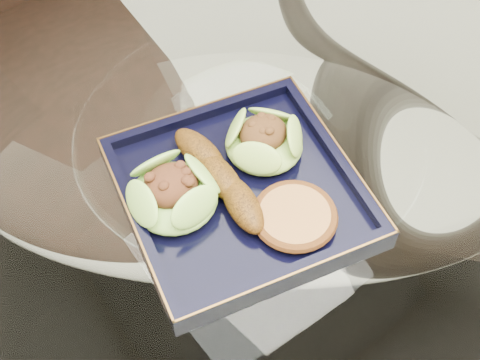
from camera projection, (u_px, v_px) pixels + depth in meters
dining_table at (248, 229)px, 0.98m from camera, size 1.13×1.13×0.77m
dining_chair at (66, 119)px, 1.19m from camera, size 0.42×0.42×0.96m
navy_plate at (240, 195)px, 0.81m from camera, size 0.32×0.32×0.02m
lettuce_wrap_left at (173, 195)px, 0.77m from camera, size 0.14×0.14×0.04m
lettuce_wrap_right at (264, 142)px, 0.82m from camera, size 0.12×0.12×0.03m
roasted_plantain at (220, 177)px, 0.79m from camera, size 0.04×0.17×0.03m
crumb_patty at (294, 217)px, 0.76m from camera, size 0.09×0.09×0.02m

